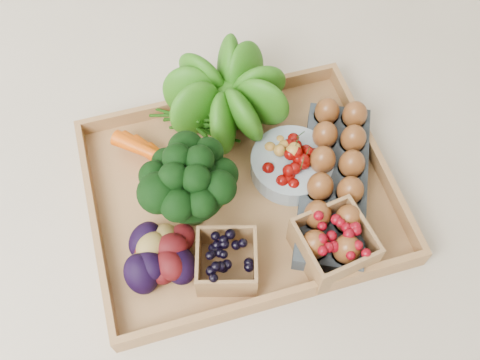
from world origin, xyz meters
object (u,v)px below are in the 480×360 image
object	(u,v)px
tray	(240,194)
egg_carton	(333,185)
broccoli	(191,196)
cherry_bowl	(292,165)

from	to	relation	value
tray	egg_carton	world-z (taller)	egg_carton
tray	broccoli	distance (m)	0.12
cherry_bowl	egg_carton	distance (m)	0.09
broccoli	egg_carton	bearing A→B (deg)	-5.29
tray	egg_carton	bearing A→B (deg)	-14.49
tray	broccoli	size ratio (longest dim) A/B	3.25
tray	broccoli	bearing A→B (deg)	-168.50
broccoli	egg_carton	distance (m)	0.27
cherry_bowl	egg_carton	bearing A→B (deg)	-45.50
egg_carton	cherry_bowl	bearing A→B (deg)	159.49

